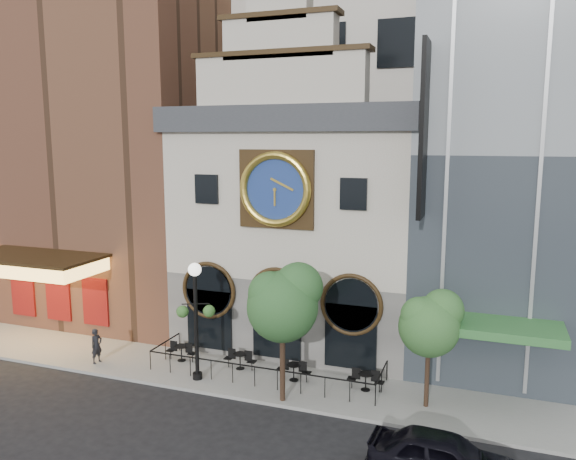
% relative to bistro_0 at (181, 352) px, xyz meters
% --- Properties ---
extents(ground, '(120.00, 120.00, 0.00)m').
position_rel_bistro_0_xyz_m(ground, '(4.49, -2.63, -0.61)').
color(ground, black).
rests_on(ground, ground).
extents(sidewalk, '(44.00, 5.00, 0.15)m').
position_rel_bistro_0_xyz_m(sidewalk, '(4.49, -0.13, -0.54)').
color(sidewalk, gray).
rests_on(sidewalk, ground).
extents(clock_building, '(12.60, 8.78, 18.65)m').
position_rel_bistro_0_xyz_m(clock_building, '(4.49, 5.19, 6.07)').
color(clock_building, '#605E5B').
rests_on(clock_building, ground).
extents(theater_building, '(14.00, 15.60, 25.00)m').
position_rel_bistro_0_xyz_m(theater_building, '(-8.51, 7.33, 11.99)').
color(theater_building, brown).
rests_on(theater_building, ground).
extents(office_tower, '(20.00, 16.00, 40.00)m').
position_rel_bistro_0_xyz_m(office_tower, '(4.49, 17.37, 19.39)').
color(office_tower, silver).
rests_on(office_tower, ground).
extents(cafe_railing, '(10.60, 2.60, 0.90)m').
position_rel_bistro_0_xyz_m(cafe_railing, '(4.49, -0.13, -0.01)').
color(cafe_railing, black).
rests_on(cafe_railing, sidewalk).
extents(bistro_0, '(1.58, 0.68, 0.90)m').
position_rel_bistro_0_xyz_m(bistro_0, '(0.00, 0.00, 0.00)').
color(bistro_0, black).
rests_on(bistro_0, sidewalk).
extents(bistro_1, '(1.58, 0.68, 0.90)m').
position_rel_bistro_0_xyz_m(bistro_1, '(3.10, 0.07, 0.00)').
color(bistro_1, black).
rests_on(bistro_1, sidewalk).
extents(bistro_2, '(1.58, 0.68, 0.90)m').
position_rel_bistro_0_xyz_m(bistro_2, '(5.88, -0.26, 0.00)').
color(bistro_2, black).
rests_on(bistro_2, sidewalk).
extents(bistro_3, '(1.58, 0.68, 0.90)m').
position_rel_bistro_0_xyz_m(bistro_3, '(9.11, -0.15, 0.00)').
color(bistro_3, black).
rests_on(bistro_3, sidewalk).
extents(car_right, '(4.96, 2.23, 1.66)m').
position_rel_bistro_0_xyz_m(car_right, '(12.81, -5.56, 0.21)').
color(car_right, black).
rests_on(car_right, ground).
extents(pedestrian, '(0.53, 0.69, 1.69)m').
position_rel_bistro_0_xyz_m(pedestrian, '(-3.71, -1.59, 0.38)').
color(pedestrian, black).
rests_on(pedestrian, sidewalk).
extents(lamppost, '(1.61, 1.01, 5.34)m').
position_rel_bistro_0_xyz_m(lamppost, '(1.76, -1.59, 2.84)').
color(lamppost, black).
rests_on(lamppost, sidewalk).
extents(tree_left, '(3.01, 2.90, 5.79)m').
position_rel_bistro_0_xyz_m(tree_left, '(6.14, -2.19, 3.78)').
color(tree_left, '#382619').
rests_on(tree_left, sidewalk).
extents(tree_right, '(2.51, 2.42, 4.83)m').
position_rel_bistro_0_xyz_m(tree_right, '(11.76, -0.72, 3.08)').
color(tree_right, '#382619').
rests_on(tree_right, sidewalk).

